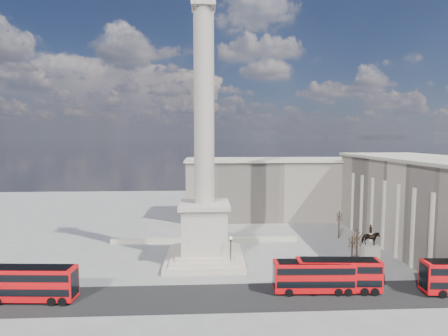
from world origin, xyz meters
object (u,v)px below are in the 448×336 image
victorian_lamp (231,251)px  equestrian_statue (370,252)px  nelsons_column (204,191)px  red_bus_c (339,275)px  red_bus_b (314,276)px  pedestrian_standing (383,278)px  pedestrian_walking (295,273)px  red_bus_a (32,283)px  pedestrian_crossing (305,269)px

victorian_lamp → equestrian_statue: bearing=1.2°
nelsons_column → red_bus_c: 26.25m
red_bus_b → pedestrian_standing: bearing=14.5°
red_bus_b → victorian_lamp: (-11.54, 9.09, 1.00)m
red_bus_c → equestrian_statue: 13.22m
red_bus_c → pedestrian_walking: bearing=135.0°
red_bus_a → red_bus_b: bearing=4.8°
red_bus_b → nelsons_column: bearing=140.9°
victorian_lamp → pedestrian_standing: 24.21m
red_bus_b → victorian_lamp: victorian_lamp is taller
red_bus_a → pedestrian_crossing: red_bus_a is taller
pedestrian_walking → pedestrian_standing: pedestrian_standing is taller
equestrian_statue → pedestrian_crossing: 12.76m
victorian_lamp → red_bus_b: bearing=-38.2°
nelsons_column → equestrian_statue: nelsons_column is taller
nelsons_column → red_bus_a: nelsons_column is taller
nelsons_column → pedestrian_walking: (14.72, -8.34, -12.16)m
equestrian_statue → red_bus_a: bearing=-168.8°
nelsons_column → equestrian_statue: size_ratio=6.65×
pedestrian_standing → nelsons_column: bearing=-30.4°
red_bus_b → equestrian_statue: (12.83, 9.61, 0.10)m
red_bus_a → red_bus_c: (43.31, 0.85, -0.00)m
nelsons_column → equestrian_statue: 30.95m
pedestrian_crossing → red_bus_b: bearing=145.0°
pedestrian_standing → red_bus_a: bearing=-4.1°
equestrian_statue → pedestrian_standing: equestrian_statue is taller
nelsons_column → pedestrian_standing: 32.25m
red_bus_b → equestrian_statue: size_ratio=1.56×
red_bus_a → pedestrian_crossing: size_ratio=6.34×
red_bus_b → pedestrian_crossing: (0.56, 6.51, -1.50)m
nelsons_column → pedestrian_walking: 20.84m
equestrian_statue → red_bus_b: bearing=-143.2°
nelsons_column → pedestrian_standing: nelsons_column is taller
red_bus_a → victorian_lamp: bearing=23.0°
pedestrian_walking → equestrian_statue: bearing=5.5°
pedestrian_standing → pedestrian_crossing: size_ratio=0.90×
red_bus_c → pedestrian_walking: (-4.95, 5.63, -1.81)m
red_bus_a → pedestrian_walking: 38.94m
equestrian_statue → pedestrian_standing: bearing=-99.7°
nelsons_column → red_bus_c: bearing=-35.4°
red_bus_a → red_bus_c: red_bus_a is taller
red_bus_c → victorian_lamp: size_ratio=2.07×
red_bus_b → pedestrian_crossing: red_bus_b is taller
red_bus_b → pedestrian_walking: 6.09m
red_bus_c → nelsons_column: bearing=148.3°
red_bus_b → pedestrian_standing: red_bus_b is taller
victorian_lamp → pedestrian_standing: victorian_lamp is taller
nelsons_column → equestrian_statue: (28.83, -4.44, -10.35)m
red_bus_b → pedestrian_standing: (11.62, 2.54, -1.60)m
red_bus_b → pedestrian_walking: bearing=104.8°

